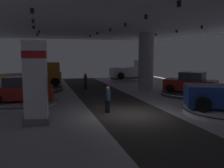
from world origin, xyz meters
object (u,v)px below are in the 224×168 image
at_px(display_platform_mid_right, 190,93).
at_px(brand_sign_pylon, 35,82).
at_px(pickup_truck_deep_right, 133,71).
at_px(display_platform_far_left, 32,89).
at_px(display_car_mid_left, 21,90).
at_px(display_car_mid_right, 191,83).
at_px(display_platform_deep_left, 38,82).
at_px(pickup_truck_far_left, 34,77).
at_px(column_right, 146,62).
at_px(display_platform_mid_left, 22,102).
at_px(visitor_walking_near, 85,80).
at_px(display_car_deep_left, 38,74).
at_px(display_platform_deep_right, 131,79).
at_px(visitor_walking_far, 108,98).

bearing_deg(display_platform_mid_right, brand_sign_pylon, -155.61).
bearing_deg(display_platform_mid_right, pickup_truck_deep_right, 92.27).
distance_m(display_platform_far_left, display_platform_mid_right, 14.51).
xyz_separation_m(display_car_mid_left, display_car_mid_right, (13.55, 0.11, 0.03)).
xyz_separation_m(display_car_mid_left, display_platform_deep_left, (0.98, 11.92, -0.80)).
bearing_deg(display_platform_mid_right, display_platform_deep_left, 136.80).
bearing_deg(display_platform_deep_left, brand_sign_pylon, -89.62).
distance_m(display_platform_far_left, pickup_truck_far_left, 1.14).
relative_size(brand_sign_pylon, display_platform_deep_left, 0.77).
xyz_separation_m(column_right, display_platform_mid_left, (-11.14, -4.11, -2.62)).
bearing_deg(pickup_truck_deep_right, display_platform_mid_left, -136.28).
xyz_separation_m(display_platform_mid_right, display_platform_deep_left, (-12.55, 11.78, 0.05)).
bearing_deg(visitor_walking_near, display_platform_deep_left, 128.68).
relative_size(column_right, display_platform_far_left, 0.92).
xyz_separation_m(display_platform_mid_left, pickup_truck_deep_right, (13.01, 12.44, 1.15)).
height_order(brand_sign_pylon, pickup_truck_far_left, brand_sign_pylon).
xyz_separation_m(display_car_mid_right, display_car_deep_left, (-12.57, 11.78, 0.10)).
height_order(display_car_mid_right, display_car_deep_left, display_car_deep_left).
height_order(display_platform_deep_right, pickup_truck_deep_right, pickup_truck_deep_right).
bearing_deg(brand_sign_pylon, display_car_deep_left, 90.40).
xyz_separation_m(display_platform_deep_right, pickup_truck_deep_right, (0.32, 0.02, 1.09)).
height_order(pickup_truck_far_left, display_platform_deep_right, pickup_truck_far_left).
relative_size(display_platform_far_left, display_platform_deep_left, 1.11).
bearing_deg(visitor_walking_near, display_platform_deep_right, 41.32).
bearing_deg(column_right, pickup_truck_far_left, 166.60).
height_order(display_platform_far_left, pickup_truck_deep_right, pickup_truck_deep_right).
height_order(brand_sign_pylon, display_platform_deep_right, brand_sign_pylon).
distance_m(column_right, display_platform_mid_left, 12.16).
relative_size(pickup_truck_far_left, display_car_mid_right, 1.30).
height_order(display_car_mid_left, display_platform_deep_right, display_car_mid_left).
bearing_deg(display_platform_deep_right, display_car_mid_left, -135.67).
relative_size(pickup_truck_far_left, pickup_truck_deep_right, 1.05).
xyz_separation_m(display_platform_far_left, display_platform_deep_left, (0.52, 5.48, 0.01)).
xyz_separation_m(display_platform_mid_left, display_platform_mid_right, (13.50, 0.14, 0.02)).
bearing_deg(visitor_walking_near, brand_sign_pylon, -111.07).
xyz_separation_m(display_platform_mid_right, visitor_walking_far, (-8.38, -4.15, 0.76)).
bearing_deg(display_platform_mid_left, display_car_mid_right, 0.48).
bearing_deg(display_car_mid_left, pickup_truck_deep_right, 43.65).
xyz_separation_m(display_platform_mid_left, visitor_walking_near, (5.56, 6.16, 0.77)).
distance_m(display_car_mid_right, pickup_truck_deep_right, 12.34).
xyz_separation_m(display_platform_deep_left, visitor_walking_far, (4.16, -15.93, 0.70)).
relative_size(pickup_truck_far_left, display_car_deep_left, 1.27).
relative_size(pickup_truck_deep_right, visitor_walking_near, 3.39).
bearing_deg(display_platform_mid_left, display_platform_far_left, 86.21).
height_order(display_platform_deep_left, display_car_deep_left, display_car_deep_left).
xyz_separation_m(display_car_mid_right, visitor_walking_near, (-7.96, 6.05, -0.13)).
bearing_deg(visitor_walking_far, display_car_mid_left, 142.05).
bearing_deg(display_car_mid_left, display_platform_deep_left, 85.29).
bearing_deg(display_platform_deep_right, display_platform_deep_left, -177.51).
distance_m(display_platform_mid_right, display_platform_deep_right, 12.32).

